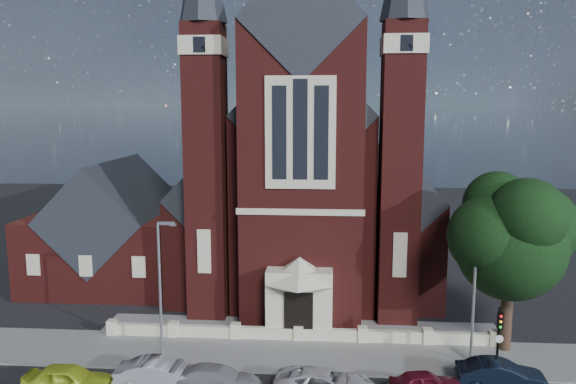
{
  "coord_description": "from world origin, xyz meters",
  "views": [
    {
      "loc": [
        1.7,
        -26.92,
        14.68
      ],
      "look_at": [
        -1.05,
        12.0,
        8.66
      ],
      "focal_mm": 35.0,
      "sensor_mm": 36.0,
      "label": 1
    }
  ],
  "objects_px": {
    "street_tree": "(514,240)",
    "car_silver_b": "(218,380)",
    "parish_hall": "(116,234)",
    "car_silver_a": "(160,374)",
    "car_dark_red": "(426,384)",
    "street_lamp_right": "(476,287)",
    "street_lamp_left": "(161,280)",
    "car_navy": "(501,376)",
    "traffic_signal": "(499,333)",
    "church": "(308,179)",
    "car_lime_van": "(68,380)"
  },
  "relations": [
    {
      "from": "street_tree",
      "to": "car_silver_b",
      "type": "bearing_deg",
      "value": -160.34
    },
    {
      "from": "parish_hall",
      "to": "car_silver_a",
      "type": "bearing_deg",
      "value": -63.12
    },
    {
      "from": "car_dark_red",
      "to": "street_lamp_right",
      "type": "bearing_deg",
      "value": -51.1
    },
    {
      "from": "street_lamp_left",
      "to": "car_navy",
      "type": "relative_size",
      "value": 1.77
    },
    {
      "from": "traffic_signal",
      "to": "car_silver_b",
      "type": "distance_m",
      "value": 15.18
    },
    {
      "from": "church",
      "to": "street_tree",
      "type": "xyz_separation_m",
      "value": [
        12.6,
        -17.23,
        -1.23
      ]
    },
    {
      "from": "street_tree",
      "to": "car_silver_b",
      "type": "height_order",
      "value": "street_tree"
    },
    {
      "from": "street_lamp_left",
      "to": "car_navy",
      "type": "bearing_deg",
      "value": -8.43
    },
    {
      "from": "street_lamp_left",
      "to": "car_navy",
      "type": "xyz_separation_m",
      "value": [
        18.77,
        -2.78,
        -3.85
      ]
    },
    {
      "from": "street_tree",
      "to": "car_dark_red",
      "type": "distance_m",
      "value": 10.12
    },
    {
      "from": "car_lime_van",
      "to": "traffic_signal",
      "type": "bearing_deg",
      "value": -83.78
    },
    {
      "from": "street_tree",
      "to": "car_navy",
      "type": "height_order",
      "value": "street_tree"
    },
    {
      "from": "car_silver_a",
      "to": "traffic_signal",
      "type": "bearing_deg",
      "value": -83.21
    },
    {
      "from": "street_lamp_left",
      "to": "car_silver_b",
      "type": "xyz_separation_m",
      "value": [
        4.07,
        -4.16,
        -3.91
      ]
    },
    {
      "from": "church",
      "to": "street_lamp_right",
      "type": "relative_size",
      "value": 4.31
    },
    {
      "from": "car_silver_b",
      "to": "street_tree",
      "type": "bearing_deg",
      "value": -64.62
    },
    {
      "from": "car_lime_van",
      "to": "car_dark_red",
      "type": "distance_m",
      "value": 18.33
    },
    {
      "from": "car_silver_a",
      "to": "car_silver_b",
      "type": "xyz_separation_m",
      "value": [
        3.07,
        -0.22,
        -0.09
      ]
    },
    {
      "from": "parish_hall",
      "to": "car_silver_b",
      "type": "height_order",
      "value": "parish_hall"
    },
    {
      "from": "parish_hall",
      "to": "car_dark_red",
      "type": "bearing_deg",
      "value": -37.79
    },
    {
      "from": "traffic_signal",
      "to": "car_dark_red",
      "type": "bearing_deg",
      "value": -153.02
    },
    {
      "from": "parish_hall",
      "to": "street_tree",
      "type": "xyz_separation_m",
      "value": [
        28.6,
        -12.29,
        2.95
      ]
    },
    {
      "from": "car_lime_van",
      "to": "car_silver_a",
      "type": "bearing_deg",
      "value": -81.06
    },
    {
      "from": "church",
      "to": "car_silver_b",
      "type": "xyz_separation_m",
      "value": [
        -3.84,
        -23.11,
        -7.5
      ]
    },
    {
      "from": "street_tree",
      "to": "street_lamp_left",
      "type": "bearing_deg",
      "value": -175.24
    },
    {
      "from": "church",
      "to": "parish_hall",
      "type": "height_order",
      "value": "church"
    },
    {
      "from": "car_silver_a",
      "to": "car_silver_b",
      "type": "height_order",
      "value": "car_silver_a"
    },
    {
      "from": "street_tree",
      "to": "car_lime_van",
      "type": "relative_size",
      "value": 2.38
    },
    {
      "from": "car_silver_b",
      "to": "car_navy",
      "type": "relative_size",
      "value": 1.04
    },
    {
      "from": "parish_hall",
      "to": "car_lime_van",
      "type": "height_order",
      "value": "parish_hall"
    },
    {
      "from": "car_dark_red",
      "to": "parish_hall",
      "type": "bearing_deg",
      "value": 42.53
    },
    {
      "from": "church",
      "to": "car_lime_van",
      "type": "distance_m",
      "value": 27.41
    },
    {
      "from": "car_silver_b",
      "to": "street_lamp_right",
      "type": "bearing_deg",
      "value": -67.63
    },
    {
      "from": "street_lamp_right",
      "to": "car_silver_a",
      "type": "xyz_separation_m",
      "value": [
        -17.0,
        -3.94,
        -3.83
      ]
    },
    {
      "from": "church",
      "to": "parish_hall",
      "type": "xyz_separation_m",
      "value": [
        -16.0,
        -4.94,
        -4.17
      ]
    },
    {
      "from": "car_silver_b",
      "to": "church",
      "type": "bearing_deg",
      "value": -3.71
    },
    {
      "from": "parish_hall",
      "to": "street_lamp_right",
      "type": "height_order",
      "value": "parish_hall"
    },
    {
      "from": "street_lamp_right",
      "to": "traffic_signal",
      "type": "relative_size",
      "value": 2.02
    },
    {
      "from": "parish_hall",
      "to": "street_lamp_left",
      "type": "distance_m",
      "value": 16.18
    },
    {
      "from": "car_lime_van",
      "to": "parish_hall",
      "type": "bearing_deg",
      "value": 11.52
    },
    {
      "from": "car_silver_b",
      "to": "traffic_signal",
      "type": "bearing_deg",
      "value": -74.38
    },
    {
      "from": "street_lamp_right",
      "to": "parish_hall",
      "type": "bearing_deg",
      "value": 151.78
    },
    {
      "from": "street_tree",
      "to": "car_lime_van",
      "type": "height_order",
      "value": "street_tree"
    },
    {
      "from": "car_lime_van",
      "to": "car_silver_b",
      "type": "relative_size",
      "value": 0.95
    },
    {
      "from": "church",
      "to": "car_navy",
      "type": "height_order",
      "value": "church"
    },
    {
      "from": "street_tree",
      "to": "street_lamp_left",
      "type": "distance_m",
      "value": 20.71
    },
    {
      "from": "parish_hall",
      "to": "car_dark_red",
      "type": "xyz_separation_m",
      "value": [
        22.83,
        -17.7,
        -3.38
      ]
    },
    {
      "from": "car_lime_van",
      "to": "car_silver_b",
      "type": "bearing_deg",
      "value": -87.04
    },
    {
      "from": "car_navy",
      "to": "car_silver_a",
      "type": "bearing_deg",
      "value": 98.77
    },
    {
      "from": "church",
      "to": "traffic_signal",
      "type": "distance_m",
      "value": 23.94
    }
  ]
}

